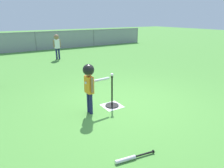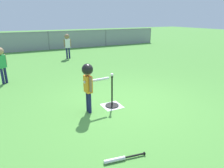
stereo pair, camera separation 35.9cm
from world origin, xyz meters
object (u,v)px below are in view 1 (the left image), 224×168
baseball_on_tee (112,75)px  fielder_near_right (57,43)px  batting_tee (112,101)px  spare_bat_silver (130,158)px  batter_child (89,79)px

baseball_on_tee → fielder_near_right: fielder_near_right is taller
batting_tee → fielder_near_right: 6.13m
baseball_on_tee → spare_bat_silver: baseball_on_tee is taller
fielder_near_right → spare_bat_silver: (-1.43, -7.79, -0.75)m
batting_tee → batter_child: 0.88m
spare_bat_silver → batting_tee: bearing=65.7°
spare_bat_silver → batter_child: bearing=83.4°
fielder_near_right → spare_bat_silver: size_ratio=1.86×
spare_bat_silver → fielder_near_right: bearing=79.6°
batter_child → fielder_near_right: 6.22m
batter_child → spare_bat_silver: size_ratio=1.69×
baseball_on_tee → spare_bat_silver: size_ratio=0.11×
batting_tee → spare_bat_silver: size_ratio=1.13×
batting_tee → spare_bat_silver: (-0.78, -1.73, -0.09)m
batter_child → baseball_on_tee: bearing=3.6°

